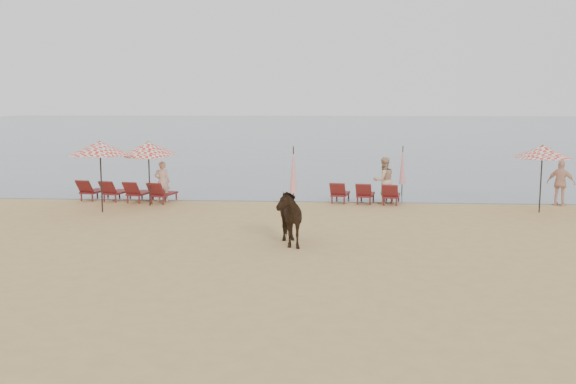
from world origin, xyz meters
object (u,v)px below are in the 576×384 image
umbrella_open_left_a (100,148)px  beachgoer_right_a (384,180)px  umbrella_closed_left (293,170)px  lounger_cluster_left (126,191)px  umbrella_open_right (542,152)px  umbrella_closed_right (403,165)px  lounger_cluster_right (365,193)px  cow (285,216)px  umbrella_open_left_b (148,148)px  beachgoer_right_b (561,183)px  beachgoer_left (162,182)px

umbrella_open_left_a → beachgoer_right_a: umbrella_open_left_a is taller
umbrella_closed_left → beachgoer_right_a: 3.58m
lounger_cluster_left → umbrella_open_right: (15.11, -1.37, 1.72)m
umbrella_closed_left → umbrella_closed_right: (4.23, 3.12, -0.11)m
lounger_cluster_right → cow: 7.57m
lounger_cluster_left → umbrella_open_left_b: 2.28m
cow → beachgoer_right_b: 12.00m
lounger_cluster_right → umbrella_open_right: bearing=-4.5°
beachgoer_right_b → umbrella_closed_left: bearing=37.8°
cow → beachgoer_right_a: bearing=49.8°
umbrella_open_left_b → cow: size_ratio=1.33×
beachgoer_right_a → umbrella_closed_right: bearing=-137.9°
lounger_cluster_right → cow: cow is taller
umbrella_open_left_b → cow: bearing=-39.2°
cow → beachgoer_left: (-5.23, 6.95, 0.00)m
umbrella_open_right → beachgoer_left: (-13.67, 1.32, -1.33)m
umbrella_open_left_b → umbrella_open_left_a: bearing=-120.6°
umbrella_open_left_a → umbrella_open_right: size_ratio=1.06×
cow → beachgoer_right_b: (9.65, 7.14, 0.06)m
umbrella_open_left_a → umbrella_open_right: (15.18, 1.03, -0.11)m
beachgoer_left → beachgoer_right_a: 8.41m
lounger_cluster_right → umbrella_open_left_b: (-7.97, -1.03, 1.74)m
umbrella_closed_left → beachgoer_left: bearing=169.5°
lounger_cluster_left → beachgoer_right_b: bearing=11.8°
umbrella_open_right → beachgoer_left: bearing=172.7°
lounger_cluster_right → umbrella_open_left_b: 8.22m
lounger_cluster_right → cow: bearing=-99.3°
umbrella_open_left_a → beachgoer_right_b: 16.64m
umbrella_open_left_b → umbrella_open_right: bearing=6.9°
umbrella_open_left_a → umbrella_open_left_b: (1.25, 1.52, -0.10)m
umbrella_closed_right → cow: size_ratio=1.11×
umbrella_open_right → lounger_cluster_left: bearing=173.1°
lounger_cluster_right → umbrella_open_left_b: size_ratio=1.11×
umbrella_open_left_a → umbrella_closed_left: 6.78m
umbrella_closed_left → beachgoer_right_b: size_ratio=1.32×
umbrella_open_left_a → beachgoer_right_b: size_ratio=1.47×
umbrella_open_left_a → beachgoer_right_b: (16.38, 2.55, -1.38)m
umbrella_open_right → umbrella_closed_right: (-4.37, 3.50, -0.85)m
beachgoer_left → lounger_cluster_right: bearing=167.0°
umbrella_open_left_a → cow: umbrella_open_left_a is taller
umbrella_closed_left → beachgoer_right_a: umbrella_closed_left is taller
umbrella_open_left_b → beachgoer_right_b: umbrella_open_left_b is taller
umbrella_open_left_a → beachgoer_right_a: size_ratio=1.41×
umbrella_open_left_b → beachgoer_right_b: bearing=12.8°
umbrella_open_left_a → beachgoer_left: 3.15m
beachgoer_right_a → lounger_cluster_left: bearing=-21.7°
lounger_cluster_left → cow: (6.67, -6.99, 0.39)m
umbrella_open_right → beachgoer_right_a: bearing=161.5°
lounger_cluster_right → umbrella_closed_right: size_ratio=1.33×
umbrella_closed_right → beachgoer_right_a: size_ratio=1.17×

